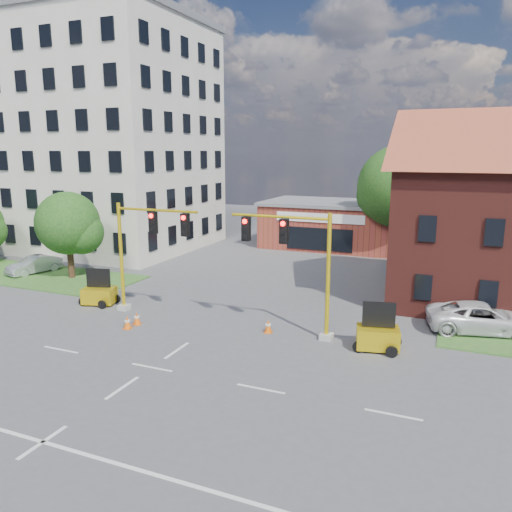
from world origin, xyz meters
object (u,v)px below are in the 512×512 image
object	(u,v)px
trailer_east	(378,336)
pickup_white	(483,318)
signal_mast_east	(295,258)
trailer_west	(99,294)
signal_mast_west	(145,245)

from	to	relation	value
trailer_east	pickup_white	size ratio (longest dim) A/B	0.40
signal_mast_east	trailer_west	distance (m)	12.78
signal_mast_east	trailer_east	size ratio (longest dim) A/B	2.85
signal_mast_west	pickup_white	xyz separation A→B (m)	(17.36, 4.06, -3.17)
signal_mast_west	trailer_east	size ratio (longest dim) A/B	2.85
trailer_east	signal_mast_east	bearing A→B (deg)	162.98
pickup_white	signal_mast_west	bearing A→B (deg)	90.31
trailer_west	signal_mast_west	bearing A→B (deg)	-21.51
trailer_west	pickup_white	bearing A→B (deg)	-6.53
signal_mast_west	pickup_white	distance (m)	18.11
signal_mast_west	pickup_white	bearing A→B (deg)	13.15
trailer_west	pickup_white	xyz separation A→B (m)	(21.01, 3.75, 0.10)
signal_mast_east	trailer_east	world-z (taller)	signal_mast_east
trailer_east	pickup_white	bearing A→B (deg)	31.07
trailer_west	pickup_white	size ratio (longest dim) A/B	0.39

